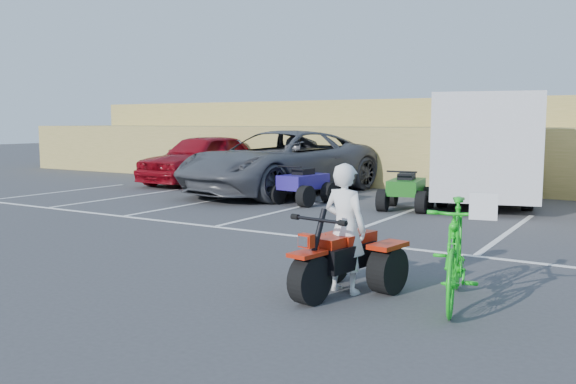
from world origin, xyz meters
The scene contains 11 objects.
ground centered at (0.00, 0.00, 0.00)m, with size 100.00×100.00×0.00m, color #3A3A3D.
parking_stripes centered at (0.87, 4.07, 0.00)m, with size 28.00×5.16×0.01m.
grass_embankment centered at (0.00, 15.48, 1.42)m, with size 40.00×8.50×3.10m.
red_trike_atv centered at (1.77, -0.74, 0.00)m, with size 1.21×1.62×1.05m, color #A81B09, non-canonical shape.
rider centered at (1.80, -0.60, 0.83)m, with size 0.61×0.40×1.67m, color white.
green_dirt_bike centered at (3.16, -0.37, 0.63)m, with size 0.59×2.10×1.26m, color #14BF19.
grey_pickup centered at (-4.73, 8.23, 0.96)m, with size 3.19×6.93×1.93m, color #43444A.
red_car centered at (-8.73, 9.39, 0.89)m, with size 2.10×5.21×1.78m, color maroon.
cargo_trailer centered at (1.09, 9.59, 1.55)m, with size 3.83×6.56×2.87m.
quad_atv_blue centered at (-2.95, 6.55, 0.00)m, with size 1.21×1.62×1.06m, color navy, non-canonical shape.
quad_atv_green centered at (-0.18, 6.90, 0.00)m, with size 1.17×1.57×1.03m, color #165D15, non-canonical shape.
Camera 1 is at (5.18, -7.52, 2.19)m, focal length 38.00 mm.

